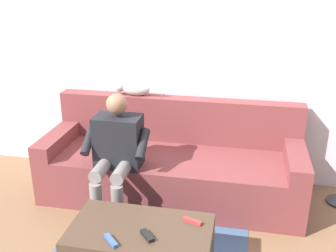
{
  "coord_description": "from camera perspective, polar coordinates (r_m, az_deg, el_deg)",
  "views": [
    {
      "loc": [
        -0.63,
        3.17,
        2.01
      ],
      "look_at": [
        0.0,
        0.07,
        0.77
      ],
      "focal_mm": 42.36,
      "sensor_mm": 36.0,
      "label": 1
    }
  ],
  "objects": [
    {
      "name": "couch",
      "position": [
        3.78,
        0.61,
        -5.68
      ],
      "size": [
        2.38,
        0.85,
        0.88
      ],
      "color": "brown",
      "rests_on": "ground"
    },
    {
      "name": "remote_red",
      "position": [
        2.81,
        3.53,
        -13.5
      ],
      "size": [
        0.14,
        0.07,
        0.02
      ],
      "primitive_type": "cube",
      "rotation": [
        0.0,
        0.0,
        2.81
      ],
      "color": "#B73333",
      "rests_on": "coffee_table"
    },
    {
      "name": "remote_black",
      "position": [
        2.68,
        -3.0,
        -15.46
      ],
      "size": [
        0.12,
        0.13,
        0.02
      ],
      "primitive_type": "cube",
      "rotation": [
        0.0,
        0.0,
        2.28
      ],
      "color": "black",
      "rests_on": "coffee_table"
    },
    {
      "name": "cat_on_backrest",
      "position": [
        3.9,
        -5.15,
        5.45
      ],
      "size": [
        0.51,
        0.12,
        0.15
      ],
      "color": "silver",
      "rests_on": "couch"
    },
    {
      "name": "remote_blue",
      "position": [
        2.66,
        -8.2,
        -16.02
      ],
      "size": [
        0.12,
        0.12,
        0.03
      ],
      "primitive_type": "cube",
      "rotation": [
        0.0,
        0.0,
        5.49
      ],
      "color": "#3860B7",
      "rests_on": "coffee_table"
    },
    {
      "name": "coffee_table",
      "position": [
        2.89,
        -3.9,
        -17.62
      ],
      "size": [
        0.97,
        0.55,
        0.4
      ],
      "color": "#4C3828",
      "rests_on": "ground"
    },
    {
      "name": "person_solo_seated",
      "position": [
        3.37,
        -7.45,
        -3.37
      ],
      "size": [
        0.55,
        0.53,
        1.08
      ],
      "color": "black",
      "rests_on": "ground"
    },
    {
      "name": "ground_plane",
      "position": [
        3.33,
        -1.88,
        -15.89
      ],
      "size": [
        8.0,
        8.0,
        0.0
      ],
      "primitive_type": "plane",
      "color": "#846042"
    },
    {
      "name": "back_wall",
      "position": [
        3.87,
        1.99,
        12.06
      ],
      "size": [
        5.56,
        0.06,
        2.77
      ],
      "primitive_type": "cube",
      "color": "silver",
      "rests_on": "ground"
    }
  ]
}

